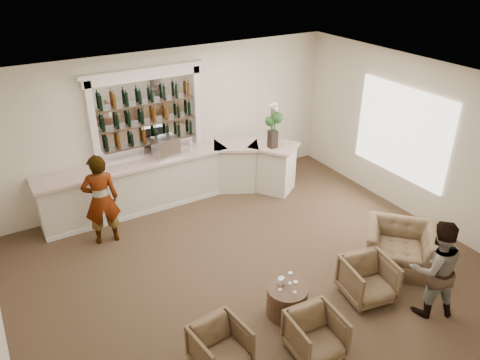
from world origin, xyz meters
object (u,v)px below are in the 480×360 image
at_px(sommelier, 101,200).
at_px(armchair_right, 368,279).
at_px(bar_counter, 175,179).
at_px(armchair_far, 399,247).
at_px(flower_vase, 273,122).
at_px(cocktail_table, 287,301).
at_px(armchair_left, 220,347).
at_px(armchair_center, 315,335).
at_px(espresso_machine, 166,147).
at_px(guest, 435,269).

xyz_separation_m(sommelier, armchair_right, (3.23, -3.81, -0.56)).
xyz_separation_m(bar_counter, armchair_far, (2.53, -4.18, -0.19)).
bearing_deg(flower_vase, sommelier, -179.95).
xyz_separation_m(cocktail_table, armchair_left, (-1.38, -0.35, 0.08)).
xyz_separation_m(bar_counter, armchair_center, (-0.04, -5.01, -0.24)).
xyz_separation_m(armchair_left, armchair_far, (3.83, 0.33, 0.06)).
height_order(armchair_center, armchair_far, armchair_far).
xyz_separation_m(espresso_machine, flower_vase, (2.24, -0.75, 0.37)).
height_order(armchair_center, espresso_machine, espresso_machine).
bearing_deg(armchair_left, espresso_machine, 69.27).
xyz_separation_m(armchair_center, espresso_machine, (-0.09, 5.05, 1.02)).
height_order(cocktail_table, guest, guest).
bearing_deg(flower_vase, armchair_far, -83.10).
bearing_deg(espresso_machine, armchair_far, -62.11).
bearing_deg(flower_vase, cocktail_table, -120.50).
bearing_deg(armchair_left, armchair_center, -27.72).
bearing_deg(sommelier, armchair_far, 149.97).
bearing_deg(armchair_center, armchair_left, 162.93).
height_order(armchair_left, flower_vase, flower_vase).
distance_m(bar_counter, armchair_center, 5.01).
relative_size(armchair_center, espresso_machine, 1.48).
relative_size(bar_counter, armchair_far, 4.80).
bearing_deg(armchair_far, armchair_left, -128.79).
height_order(armchair_far, espresso_machine, espresso_machine).
bearing_deg(espresso_machine, guest, -72.11).
bearing_deg(cocktail_table, sommelier, 118.34).
bearing_deg(armchair_far, armchair_center, -115.89).
bearing_deg(bar_counter, flower_vase, -18.58).
height_order(cocktail_table, armchair_center, armchair_center).
relative_size(armchair_center, flower_vase, 0.70).
height_order(cocktail_table, armchair_far, armchair_far).
xyz_separation_m(guest, armchair_center, (-2.07, 0.24, -0.49)).
distance_m(bar_counter, espresso_machine, 0.80).
bearing_deg(armchair_right, armchair_left, -169.72).
bearing_deg(armchair_center, armchair_far, 22.26).
xyz_separation_m(cocktail_table, espresso_machine, (-0.20, 4.21, 1.11)).
xyz_separation_m(sommelier, espresso_machine, (1.66, 0.75, 0.44)).
height_order(cocktail_table, sommelier, sommelier).
bearing_deg(bar_counter, cocktail_table, -89.01).
relative_size(armchair_far, espresso_machine, 2.41).
distance_m(guest, flower_vase, 4.63).
distance_m(guest, armchair_right, 1.05).
distance_m(bar_counter, sommelier, 1.96).
relative_size(armchair_right, flower_vase, 0.75).
height_order(bar_counter, armchair_far, bar_counter).
bearing_deg(armchair_center, espresso_machine, 95.35).
relative_size(bar_counter, armchair_center, 7.83).
height_order(cocktail_table, armchair_right, armchair_right).
bearing_deg(armchair_left, sommelier, 91.02).
height_order(sommelier, armchair_far, sommelier).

